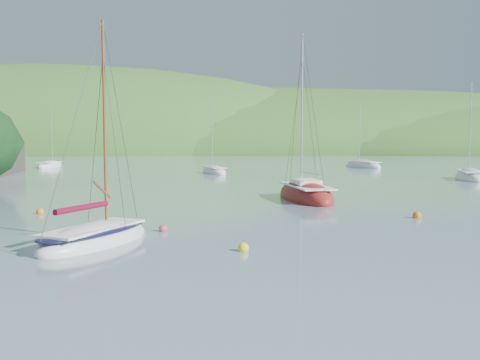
{
  "coord_description": "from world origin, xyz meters",
  "views": [
    {
      "loc": [
        1.46,
        -20.89,
        4.3
      ],
      "look_at": [
        1.79,
        8.0,
        2.08
      ],
      "focal_mm": 40.0,
      "sensor_mm": 36.0,
      "label": 1
    }
  ],
  "objects_px": {
    "distant_sloop_a": "(214,172)",
    "distant_sloop_d": "(470,178)",
    "daysailer_white": "(95,238)",
    "sloop_red": "(305,196)",
    "distant_sloop_c": "(50,166)",
    "distant_sloop_b": "(363,166)"
  },
  "relations": [
    {
      "from": "distant_sloop_c",
      "to": "distant_sloop_b",
      "type": "bearing_deg",
      "value": 4.84
    },
    {
      "from": "sloop_red",
      "to": "distant_sloop_d",
      "type": "height_order",
      "value": "sloop_red"
    },
    {
      "from": "distant_sloop_c",
      "to": "distant_sloop_d",
      "type": "xyz_separation_m",
      "value": [
        53.09,
        -25.1,
        0.02
      ]
    },
    {
      "from": "distant_sloop_a",
      "to": "distant_sloop_d",
      "type": "xyz_separation_m",
      "value": [
        27.65,
        -10.89,
        0.02
      ]
    },
    {
      "from": "daysailer_white",
      "to": "distant_sloop_a",
      "type": "distance_m",
      "value": 45.48
    },
    {
      "from": "daysailer_white",
      "to": "distant_sloop_d",
      "type": "bearing_deg",
      "value": 71.38
    },
    {
      "from": "daysailer_white",
      "to": "distant_sloop_c",
      "type": "distance_m",
      "value": 63.58
    },
    {
      "from": "distant_sloop_a",
      "to": "distant_sloop_b",
      "type": "bearing_deg",
      "value": 12.75
    },
    {
      "from": "daysailer_white",
      "to": "distant_sloop_a",
      "type": "height_order",
      "value": "daysailer_white"
    },
    {
      "from": "distant_sloop_a",
      "to": "distant_sloop_d",
      "type": "distance_m",
      "value": 29.72
    },
    {
      "from": "daysailer_white",
      "to": "distant_sloop_b",
      "type": "relative_size",
      "value": 0.89
    },
    {
      "from": "sloop_red",
      "to": "distant_sloop_a",
      "type": "xyz_separation_m",
      "value": [
        -7.59,
        29.5,
        -0.07
      ]
    },
    {
      "from": "distant_sloop_a",
      "to": "distant_sloop_d",
      "type": "height_order",
      "value": "distant_sloop_d"
    },
    {
      "from": "daysailer_white",
      "to": "distant_sloop_c",
      "type": "relative_size",
      "value": 0.99
    },
    {
      "from": "daysailer_white",
      "to": "sloop_red",
      "type": "distance_m",
      "value": 19.2
    },
    {
      "from": "distant_sloop_b",
      "to": "distant_sloop_d",
      "type": "bearing_deg",
      "value": -100.04
    },
    {
      "from": "daysailer_white",
      "to": "distant_sloop_c",
      "type": "height_order",
      "value": "daysailer_white"
    },
    {
      "from": "sloop_red",
      "to": "distant_sloop_d",
      "type": "xyz_separation_m",
      "value": [
        20.06,
        18.61,
        -0.04
      ]
    },
    {
      "from": "daysailer_white",
      "to": "distant_sloop_c",
      "type": "bearing_deg",
      "value": 133.67
    },
    {
      "from": "distant_sloop_c",
      "to": "distant_sloop_a",
      "type": "bearing_deg",
      "value": -23.51
    },
    {
      "from": "daysailer_white",
      "to": "sloop_red",
      "type": "relative_size",
      "value": 0.77
    },
    {
      "from": "distant_sloop_b",
      "to": "distant_sloop_c",
      "type": "bearing_deg",
      "value": 156.31
    }
  ]
}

